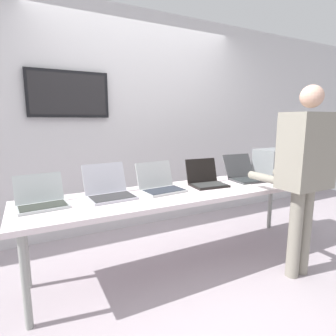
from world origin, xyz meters
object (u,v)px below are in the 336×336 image
at_px(workbench, 188,195).
at_px(laptop_station_2, 160,184).
at_px(person, 305,165).
at_px(laptop_station_3, 206,179).
at_px(laptop_station_4, 245,174).
at_px(laptop_station_1, 109,190).
at_px(equipment_box, 276,163).
at_px(laptop_station_0, 41,199).

height_order(workbench, laptop_station_2, laptop_station_2).
distance_m(laptop_station_2, person, 1.25).
xyz_separation_m(laptop_station_3, laptop_station_4, (0.52, 0.01, 0.00)).
xyz_separation_m(laptop_station_1, laptop_station_2, (0.47, -0.01, -0.00)).
xyz_separation_m(equipment_box, laptop_station_2, (-1.45, 0.02, -0.10)).
distance_m(laptop_station_2, laptop_station_4, 1.02).
distance_m(laptop_station_0, laptop_station_2, 0.99).
bearing_deg(equipment_box, laptop_station_3, 179.54).
bearing_deg(laptop_station_1, laptop_station_4, -0.60).
bearing_deg(workbench, laptop_station_4, 6.67).
relative_size(laptop_station_4, person, 0.26).
distance_m(equipment_box, person, 0.84).
xyz_separation_m(laptop_station_2, laptop_station_4, (1.02, -0.00, 0.00)).
bearing_deg(laptop_station_1, laptop_station_3, -1.58).
bearing_deg(person, workbench, 140.55).
relative_size(laptop_station_0, person, 0.23).
relative_size(equipment_box, laptop_station_2, 1.08).
relative_size(workbench, laptop_station_1, 7.64).
relative_size(laptop_station_2, laptop_station_4, 0.93).
bearing_deg(laptop_station_2, laptop_station_3, -1.73).
height_order(laptop_station_0, laptop_station_1, laptop_station_1).
bearing_deg(laptop_station_2, workbench, -21.20).
xyz_separation_m(laptop_station_0, laptop_station_2, (0.99, 0.01, 0.00)).
height_order(laptop_station_2, laptop_station_3, laptop_station_2).
height_order(equipment_box, person, person).
bearing_deg(laptop_station_0, workbench, -4.14).
bearing_deg(equipment_box, laptop_station_2, 179.10).
distance_m(laptop_station_1, laptop_station_2, 0.47).
height_order(equipment_box, laptop_station_0, equipment_box).
xyz_separation_m(equipment_box, laptop_station_0, (-2.44, 0.02, -0.10)).
height_order(laptop_station_4, person, person).
relative_size(laptop_station_2, laptop_station_3, 1.09).
relative_size(equipment_box, laptop_station_3, 1.18).
bearing_deg(laptop_station_2, laptop_station_1, 178.59).
xyz_separation_m(laptop_station_0, laptop_station_1, (0.52, 0.02, 0.01)).
bearing_deg(laptop_station_3, workbench, -162.71).
bearing_deg(workbench, equipment_box, 3.39).
height_order(laptop_station_2, laptop_station_4, laptop_station_4).
xyz_separation_m(workbench, laptop_station_1, (-0.71, 0.11, 0.11)).
xyz_separation_m(equipment_box, laptop_station_3, (-0.95, 0.01, -0.10)).
height_order(workbench, laptop_station_0, laptop_station_0).
height_order(workbench, laptop_station_1, laptop_station_1).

